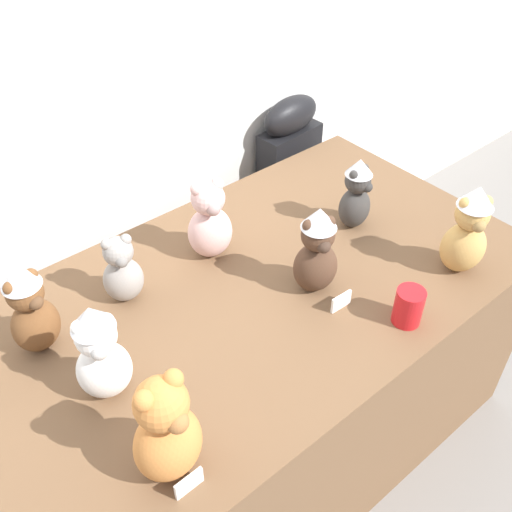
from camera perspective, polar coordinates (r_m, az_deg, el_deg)
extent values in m
plane|color=gray|center=(2.23, 4.41, -21.02)|extent=(10.00, 10.00, 0.00)
cube|color=white|center=(1.98, -14.55, 19.89)|extent=(7.00, 0.08, 2.60)
cube|color=brown|center=(2.01, 0.00, -11.00)|extent=(1.69, 0.96, 0.77)
cube|color=black|center=(2.67, 3.02, 4.69)|extent=(0.29, 0.14, 0.79)
ellipsoid|color=black|center=(2.43, 3.40, 13.51)|extent=(0.29, 0.14, 0.15)
ellipsoid|color=#383533|center=(1.94, 9.56, 4.69)|extent=(0.13, 0.11, 0.14)
sphere|color=#383533|center=(1.88, 9.90, 7.24)|extent=(0.08, 0.08, 0.08)
sphere|color=#383533|center=(1.85, 9.55, 7.78)|extent=(0.03, 0.03, 0.03)
sphere|color=#383533|center=(1.89, 10.47, 8.39)|extent=(0.03, 0.03, 0.03)
sphere|color=#32302E|center=(1.87, 10.77, 6.62)|extent=(0.04, 0.04, 0.04)
cone|color=silver|center=(1.86, 10.08, 8.54)|extent=(0.09, 0.09, 0.05)
ellipsoid|color=gray|center=(1.69, -12.78, -2.24)|extent=(0.14, 0.12, 0.14)
sphere|color=gray|center=(1.62, -13.31, 0.45)|extent=(0.08, 0.08, 0.08)
sphere|color=gray|center=(1.60, -14.38, 1.10)|extent=(0.03, 0.03, 0.03)
sphere|color=gray|center=(1.60, -12.59, 1.58)|extent=(0.03, 0.03, 0.03)
sphere|color=slate|center=(1.60, -12.97, -0.51)|extent=(0.04, 0.04, 0.04)
ellipsoid|color=brown|center=(1.62, -20.64, -6.31)|extent=(0.15, 0.13, 0.16)
sphere|color=brown|center=(1.54, -21.63, -3.34)|extent=(0.09, 0.09, 0.09)
sphere|color=brown|center=(1.51, -22.84, -2.92)|extent=(0.04, 0.04, 0.04)
sphere|color=brown|center=(1.52, -21.09, -1.77)|extent=(0.04, 0.04, 0.04)
sphere|color=brown|center=(1.52, -20.71, -4.24)|extent=(0.04, 0.04, 0.04)
cone|color=silver|center=(1.50, -22.14, -1.79)|extent=(0.10, 0.10, 0.06)
ellipsoid|color=beige|center=(1.79, -4.49, 2.34)|extent=(0.17, 0.15, 0.17)
sphere|color=beige|center=(1.72, -4.71, 5.64)|extent=(0.10, 0.10, 0.10)
sphere|color=beige|center=(1.69, -5.80, 6.49)|extent=(0.04, 0.04, 0.04)
sphere|color=beige|center=(1.70, -3.78, 6.99)|extent=(0.04, 0.04, 0.04)
sphere|color=#A88783|center=(1.69, -4.18, 4.62)|extent=(0.04, 0.04, 0.04)
ellipsoid|color=tan|center=(1.84, 19.50, 0.82)|extent=(0.17, 0.17, 0.17)
sphere|color=tan|center=(1.77, 20.37, 3.87)|extent=(0.10, 0.10, 0.10)
sphere|color=tan|center=(1.73, 19.75, 4.82)|extent=(0.04, 0.04, 0.04)
sphere|color=tan|center=(1.76, 21.54, 4.95)|extent=(0.04, 0.04, 0.04)
sphere|color=olive|center=(1.75, 20.87, 2.81)|extent=(0.04, 0.04, 0.04)
cone|color=silver|center=(1.74, 20.81, 5.44)|extent=(0.10, 0.10, 0.06)
ellipsoid|color=#4C3323|center=(1.68, 5.79, -1.08)|extent=(0.16, 0.15, 0.16)
sphere|color=#4C3323|center=(1.61, 6.06, 2.07)|extent=(0.10, 0.10, 0.10)
sphere|color=#4C3323|center=(1.57, 5.16, 2.94)|extent=(0.04, 0.04, 0.04)
sphere|color=#4C3323|center=(1.59, 7.14, 3.32)|extent=(0.04, 0.04, 0.04)
sphere|color=#412E23|center=(1.58, 6.60, 0.96)|extent=(0.04, 0.04, 0.04)
cone|color=silver|center=(1.57, 6.21, 3.71)|extent=(0.10, 0.10, 0.06)
ellipsoid|color=white|center=(1.46, -14.54, -10.67)|extent=(0.16, 0.15, 0.16)
sphere|color=white|center=(1.37, -15.36, -7.51)|extent=(0.10, 0.10, 0.10)
sphere|color=white|center=(1.35, -16.90, -6.72)|extent=(0.04, 0.04, 0.04)
sphere|color=white|center=(1.35, -14.39, -6.13)|extent=(0.04, 0.04, 0.04)
sphere|color=#B4B3AF|center=(1.35, -15.03, -8.99)|extent=(0.04, 0.04, 0.04)
cone|color=silver|center=(1.33, -15.80, -5.82)|extent=(0.10, 0.10, 0.06)
ellipsoid|color=#D17F3D|center=(1.30, -8.56, -17.60)|extent=(0.16, 0.14, 0.19)
sphere|color=#D17F3D|center=(1.19, -9.23, -14.02)|extent=(0.11, 0.11, 0.11)
sphere|color=#D17F3D|center=(1.14, -10.90, -13.68)|extent=(0.04, 0.04, 0.04)
sphere|color=#D17F3D|center=(1.16, -8.07, -11.80)|extent=(0.04, 0.04, 0.04)
sphere|color=#A06536|center=(1.17, -7.69, -15.73)|extent=(0.05, 0.05, 0.05)
cylinder|color=red|center=(1.65, 14.64, -4.79)|extent=(0.08, 0.08, 0.11)
cube|color=white|center=(1.67, 8.30, -4.40)|extent=(0.07, 0.01, 0.05)
cube|color=white|center=(1.33, -6.54, -21.15)|extent=(0.07, 0.01, 0.05)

